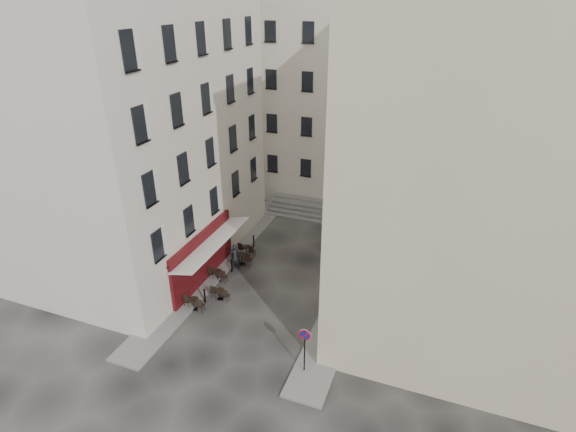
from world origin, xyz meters
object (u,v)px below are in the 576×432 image
at_px(no_parking_sign, 305,343).
at_px(bistro_table_b, 220,293).
at_px(bistro_table_a, 194,303).
at_px(pedestrian, 235,256).

distance_m(no_parking_sign, bistro_table_b, 7.70).
bearing_deg(no_parking_sign, bistro_table_b, 151.68).
distance_m(bistro_table_a, pedestrian, 4.80).
relative_size(no_parking_sign, bistro_table_b, 2.17).
xyz_separation_m(bistro_table_a, pedestrian, (0.29, 4.77, 0.46)).
bearing_deg(bistro_table_a, pedestrian, 86.55).
xyz_separation_m(bistro_table_a, bistro_table_b, (0.96, 1.40, -0.04)).
height_order(no_parking_sign, bistro_table_b, no_parking_sign).
xyz_separation_m(no_parking_sign, bistro_table_a, (-7.54, 2.33, -1.38)).
bearing_deg(no_parking_sign, pedestrian, 136.84).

